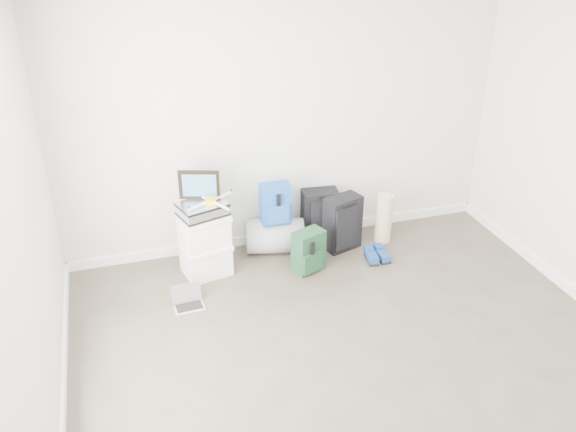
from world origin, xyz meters
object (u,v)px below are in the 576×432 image
object	(u,v)px
duffel_bag	(275,236)
boxes_stack	(205,244)
briefcase	(202,209)
laptop	(188,301)
large_suitcase	(320,216)
carry_on	(343,223)

from	to	relation	value
duffel_bag	boxes_stack	bearing A→B (deg)	-151.39
briefcase	laptop	bearing A→B (deg)	-134.51
duffel_bag	large_suitcase	size ratio (longest dim) A/B	1.01
briefcase	carry_on	bearing A→B (deg)	-14.49
briefcase	duffel_bag	xyz separation A→B (m)	(0.76, 0.19, -0.52)
briefcase	duffel_bag	world-z (taller)	briefcase
briefcase	duffel_bag	size ratio (longest dim) A/B	0.73
large_suitcase	laptop	xyz separation A→B (m)	(-1.54, -0.78, -0.24)
duffel_bag	laptop	bearing A→B (deg)	-131.59
boxes_stack	briefcase	world-z (taller)	briefcase
duffel_bag	laptop	xyz separation A→B (m)	(-1.02, -0.69, -0.13)
large_suitcase	duffel_bag	bearing A→B (deg)	-163.82
duffel_bag	large_suitcase	bearing A→B (deg)	24.05
large_suitcase	laptop	bearing A→B (deg)	-146.71
duffel_bag	large_suitcase	world-z (taller)	large_suitcase
large_suitcase	carry_on	world-z (taller)	carry_on
carry_on	laptop	size ratio (longest dim) A/B	2.07
laptop	briefcase	bearing A→B (deg)	58.41
laptop	duffel_bag	bearing A→B (deg)	30.29
carry_on	laptop	world-z (taller)	carry_on
boxes_stack	duffel_bag	xyz separation A→B (m)	(0.76, 0.19, -0.14)
boxes_stack	laptop	world-z (taller)	boxes_stack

